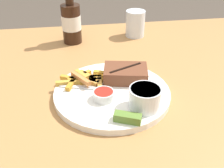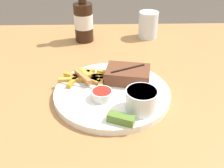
{
  "view_description": "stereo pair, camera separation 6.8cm",
  "coord_description": "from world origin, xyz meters",
  "px_view_note": "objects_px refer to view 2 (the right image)",
  "views": [
    {
      "loc": [
        -0.08,
        -0.57,
        1.15
      ],
      "look_at": [
        0.0,
        0.0,
        0.78
      ],
      "focal_mm": 42.0,
      "sensor_mm": 36.0,
      "label": 1
    },
    {
      "loc": [
        -0.02,
        -0.57,
        1.15
      ],
      "look_at": [
        0.0,
        0.0,
        0.78
      ],
      "focal_mm": 42.0,
      "sensor_mm": 36.0,
      "label": 2
    }
  ],
  "objects_px": {
    "dinner_plate": "(112,93)",
    "fork_utensil": "(83,86)",
    "steak_portion": "(128,74)",
    "dipping_sauce_cup": "(102,94)",
    "drinking_glass": "(148,25)",
    "coleslaw_cup": "(141,99)",
    "pickle_spear": "(121,119)",
    "beer_bottle": "(83,20)"
  },
  "relations": [
    {
      "from": "dinner_plate",
      "to": "fork_utensil",
      "type": "height_order",
      "value": "fork_utensil"
    },
    {
      "from": "steak_portion",
      "to": "dipping_sauce_cup",
      "type": "height_order",
      "value": "steak_portion"
    },
    {
      "from": "dinner_plate",
      "to": "dipping_sauce_cup",
      "type": "height_order",
      "value": "dipping_sauce_cup"
    },
    {
      "from": "dinner_plate",
      "to": "fork_utensil",
      "type": "relative_size",
      "value": 2.32
    },
    {
      "from": "fork_utensil",
      "to": "drinking_glass",
      "type": "distance_m",
      "value": 0.44
    },
    {
      "from": "fork_utensil",
      "to": "coleslaw_cup",
      "type": "bearing_deg",
      "value": -19.72
    },
    {
      "from": "dinner_plate",
      "to": "dipping_sauce_cup",
      "type": "distance_m",
      "value": 0.05
    },
    {
      "from": "dinner_plate",
      "to": "drinking_glass",
      "type": "distance_m",
      "value": 0.43
    },
    {
      "from": "drinking_glass",
      "to": "pickle_spear",
      "type": "bearing_deg",
      "value": -104.4
    },
    {
      "from": "beer_bottle",
      "to": "drinking_glass",
      "type": "relative_size",
      "value": 2.27
    },
    {
      "from": "fork_utensil",
      "to": "beer_bottle",
      "type": "relative_size",
      "value": 0.58
    },
    {
      "from": "pickle_spear",
      "to": "drinking_glass",
      "type": "relative_size",
      "value": 0.65
    },
    {
      "from": "beer_bottle",
      "to": "drinking_glass",
      "type": "height_order",
      "value": "beer_bottle"
    },
    {
      "from": "drinking_glass",
      "to": "fork_utensil",
      "type": "bearing_deg",
      "value": -121.35
    },
    {
      "from": "dinner_plate",
      "to": "pickle_spear",
      "type": "xyz_separation_m",
      "value": [
        0.02,
        -0.13,
        0.02
      ]
    },
    {
      "from": "dinner_plate",
      "to": "coleslaw_cup",
      "type": "distance_m",
      "value": 0.11
    },
    {
      "from": "coleslaw_cup",
      "to": "drinking_glass",
      "type": "bearing_deg",
      "value": 79.92
    },
    {
      "from": "dinner_plate",
      "to": "dipping_sauce_cup",
      "type": "xyz_separation_m",
      "value": [
        -0.03,
        -0.04,
        0.02
      ]
    },
    {
      "from": "coleslaw_cup",
      "to": "pickle_spear",
      "type": "xyz_separation_m",
      "value": [
        -0.05,
        -0.05,
        -0.02
      ]
    },
    {
      "from": "dinner_plate",
      "to": "pickle_spear",
      "type": "distance_m",
      "value": 0.13
    },
    {
      "from": "pickle_spear",
      "to": "drinking_glass",
      "type": "xyz_separation_m",
      "value": [
        0.14,
        0.53,
        0.02
      ]
    },
    {
      "from": "steak_portion",
      "to": "coleslaw_cup",
      "type": "distance_m",
      "value": 0.13
    },
    {
      "from": "fork_utensil",
      "to": "drinking_glass",
      "type": "relative_size",
      "value": 1.31
    },
    {
      "from": "dinner_plate",
      "to": "steak_portion",
      "type": "height_order",
      "value": "steak_portion"
    },
    {
      "from": "beer_bottle",
      "to": "steak_portion",
      "type": "bearing_deg",
      "value": -66.5
    },
    {
      "from": "coleslaw_cup",
      "to": "steak_portion",
      "type": "bearing_deg",
      "value": 98.82
    },
    {
      "from": "coleslaw_cup",
      "to": "dipping_sauce_cup",
      "type": "relative_size",
      "value": 1.4
    },
    {
      "from": "steak_portion",
      "to": "drinking_glass",
      "type": "relative_size",
      "value": 1.32
    },
    {
      "from": "steak_portion",
      "to": "fork_utensil",
      "type": "bearing_deg",
      "value": -167.47
    },
    {
      "from": "dinner_plate",
      "to": "coleslaw_cup",
      "type": "relative_size",
      "value": 4.03
    },
    {
      "from": "dipping_sauce_cup",
      "to": "pickle_spear",
      "type": "relative_size",
      "value": 0.84
    },
    {
      "from": "coleslaw_cup",
      "to": "drinking_glass",
      "type": "height_order",
      "value": "drinking_glass"
    },
    {
      "from": "dinner_plate",
      "to": "fork_utensil",
      "type": "bearing_deg",
      "value": 163.62
    },
    {
      "from": "dinner_plate",
      "to": "coleslaw_cup",
      "type": "bearing_deg",
      "value": -51.16
    },
    {
      "from": "dinner_plate",
      "to": "pickle_spear",
      "type": "height_order",
      "value": "pickle_spear"
    },
    {
      "from": "dipping_sauce_cup",
      "to": "fork_utensil",
      "type": "distance_m",
      "value": 0.08
    },
    {
      "from": "pickle_spear",
      "to": "beer_bottle",
      "type": "height_order",
      "value": "beer_bottle"
    },
    {
      "from": "coleslaw_cup",
      "to": "dinner_plate",
      "type": "bearing_deg",
      "value": 128.84
    },
    {
      "from": "coleslaw_cup",
      "to": "fork_utensil",
      "type": "xyz_separation_m",
      "value": [
        -0.14,
        0.1,
        -0.03
      ]
    },
    {
      "from": "dinner_plate",
      "to": "drinking_glass",
      "type": "relative_size",
      "value": 3.05
    },
    {
      "from": "pickle_spear",
      "to": "beer_bottle",
      "type": "distance_m",
      "value": 0.52
    },
    {
      "from": "dinner_plate",
      "to": "beer_bottle",
      "type": "xyz_separation_m",
      "value": [
        -0.1,
        0.37,
        0.07
      ]
    }
  ]
}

